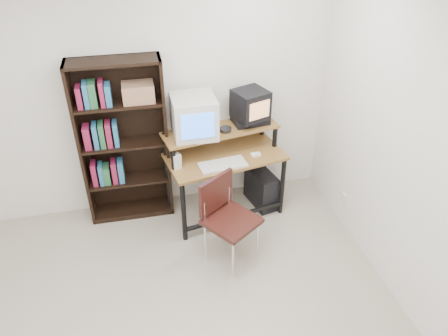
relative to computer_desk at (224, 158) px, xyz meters
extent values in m
cube|color=white|center=(-0.80, -1.62, 1.91)|extent=(4.00, 4.00, 0.01)
cube|color=silver|center=(-0.80, 0.38, 0.61)|extent=(4.00, 0.01, 2.60)
cube|color=silver|center=(1.20, -1.62, 0.61)|extent=(0.01, 4.00, 2.60)
cube|color=olive|center=(0.00, -0.02, 0.03)|extent=(1.28, 0.80, 0.03)
cube|color=olive|center=(-0.02, 0.10, 0.28)|extent=(1.24, 0.56, 0.02)
cylinder|color=black|center=(-0.50, -0.37, -0.33)|extent=(0.05, 0.05, 0.72)
cylinder|color=black|center=(0.60, -0.18, -0.33)|extent=(0.05, 0.05, 0.72)
cylinder|color=black|center=(-0.59, 0.14, -0.20)|extent=(0.05, 0.05, 0.98)
cylinder|color=black|center=(0.51, 0.33, -0.20)|extent=(0.05, 0.05, 0.98)
cylinder|color=black|center=(0.05, -0.28, -0.57)|extent=(1.11, 0.24, 0.05)
cube|color=beige|center=(-0.29, 0.08, 0.48)|extent=(0.42, 0.42, 0.40)
cube|color=#2E6EF7|center=(-0.29, -0.14, 0.48)|extent=(0.32, 0.01, 0.25)
cube|color=black|center=(0.32, 0.18, 0.32)|extent=(0.38, 0.29, 0.08)
cube|color=black|center=(0.31, 0.15, 0.51)|extent=(0.40, 0.39, 0.30)
cube|color=tan|center=(0.36, 0.00, 0.51)|extent=(0.23, 0.09, 0.18)
cylinder|color=#26262B|center=(0.02, 0.04, 0.31)|extent=(0.13, 0.13, 0.05)
cube|color=beige|center=(-0.06, -0.20, 0.05)|extent=(0.49, 0.26, 0.03)
cube|color=black|center=(0.31, -0.08, 0.04)|extent=(0.27, 0.25, 0.01)
cube|color=white|center=(0.31, -0.09, 0.05)|extent=(0.10, 0.07, 0.03)
cube|color=beige|center=(-0.52, -0.14, 0.12)|extent=(0.10, 0.10, 0.17)
cube|color=black|center=(0.43, 0.04, -0.48)|extent=(0.29, 0.48, 0.42)
cube|color=black|center=(-0.11, -0.74, -0.22)|extent=(0.61, 0.61, 0.04)
cube|color=black|center=(-0.22, -0.58, 0.01)|extent=(0.36, 0.26, 0.35)
cylinder|color=silver|center=(-0.15, -0.99, -0.46)|extent=(0.02, 0.02, 0.45)
cylinder|color=silver|center=(0.14, -0.79, -0.46)|extent=(0.02, 0.02, 0.45)
cylinder|color=silver|center=(-0.35, -0.70, -0.46)|extent=(0.02, 0.02, 0.45)
cylinder|color=silver|center=(-0.06, -0.50, -0.46)|extent=(0.02, 0.02, 0.45)
cube|color=black|center=(-1.42, 0.22, 0.19)|extent=(0.04, 0.29, 1.76)
cube|color=black|center=(-0.57, 0.20, 0.19)|extent=(0.04, 0.29, 1.76)
cube|color=black|center=(-0.99, 0.35, 0.19)|extent=(0.88, 0.04, 1.76)
cube|color=black|center=(-1.00, 0.21, 1.05)|extent=(0.88, 0.31, 0.03)
cube|color=black|center=(-1.00, 0.21, -0.66)|extent=(0.88, 0.31, 0.06)
cube|color=black|center=(-1.00, 0.21, -0.25)|extent=(0.82, 0.29, 0.03)
cube|color=black|center=(-1.00, 0.21, 0.19)|extent=(0.82, 0.29, 0.02)
cube|color=black|center=(-1.00, 0.21, 0.63)|extent=(0.82, 0.29, 0.02)
cube|color=#8D6348|center=(-0.80, 0.21, 0.73)|extent=(0.30, 0.22, 0.18)
cube|color=beige|center=(1.19, -0.47, -0.39)|extent=(0.02, 0.08, 0.12)
camera|label=1|loc=(-0.88, -3.75, 2.43)|focal=35.00mm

